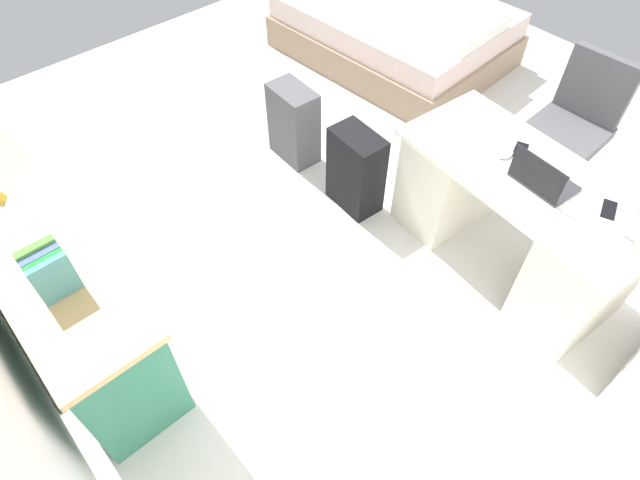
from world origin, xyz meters
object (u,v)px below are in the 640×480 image
object	(u,v)px
suitcase_black	(356,171)
laptop	(541,179)
computer_mouse	(506,154)
desk_lamp	(639,195)
credenza	(57,284)
office_chair	(568,134)
bed	(395,31)
desk	(513,218)
cell_phone_by_mouse	(520,150)
cell_phone_near_laptop	(609,209)
suitcase_spare_grey	(294,124)

from	to	relation	value
suitcase_black	laptop	bearing A→B (deg)	-160.78
computer_mouse	desk_lamp	distance (m)	0.73
computer_mouse	credenza	bearing A→B (deg)	67.92
office_chair	suitcase_black	bearing A→B (deg)	57.25
credenza	bed	distance (m)	3.55
computer_mouse	suitcase_black	bearing A→B (deg)	29.14
desk	laptop	bearing A→B (deg)	149.52
cell_phone_by_mouse	cell_phone_near_laptop	bearing A→B (deg)	154.68
laptop	cell_phone_by_mouse	world-z (taller)	laptop
office_chair	cell_phone_near_laptop	world-z (taller)	office_chair
suitcase_black	computer_mouse	xyz separation A→B (m)	(-0.79, -0.35, 0.45)
computer_mouse	cell_phone_by_mouse	xyz separation A→B (m)	(-0.03, -0.10, -0.01)
suitcase_spare_grey	desk_lamp	xyz separation A→B (m)	(-2.14, -0.26, 0.70)
desk_lamp	suitcase_spare_grey	bearing A→B (deg)	7.04
bed	desk_lamp	bearing A→B (deg)	153.21
suitcase_spare_grey	laptop	distance (m)	1.80
desk_lamp	computer_mouse	bearing A→B (deg)	-5.95
credenza	cell_phone_by_mouse	size ratio (longest dim) A/B	13.24
credenza	desk_lamp	world-z (taller)	desk_lamp
credenza	cell_phone_near_laptop	size ratio (longest dim) A/B	13.24
computer_mouse	cell_phone_by_mouse	distance (m)	0.10
suitcase_spare_grey	cell_phone_by_mouse	world-z (taller)	cell_phone_by_mouse
cell_phone_near_laptop	computer_mouse	bearing A→B (deg)	-16.66
office_chair	credenza	distance (m)	3.28
laptop	cell_phone_by_mouse	size ratio (longest dim) A/B	2.42
office_chair	laptop	size ratio (longest dim) A/B	2.86
desk	cell_phone_by_mouse	bearing A→B (deg)	-38.20
cell_phone_near_laptop	cell_phone_by_mouse	bearing A→B (deg)	-26.53
computer_mouse	desk_lamp	world-z (taller)	desk_lamp
computer_mouse	cell_phone_near_laptop	bearing A→B (deg)	-170.15
bed	laptop	distance (m)	2.60
suitcase_black	cell_phone_near_laptop	size ratio (longest dim) A/B	4.30
suitcase_black	cell_phone_near_laptop	world-z (taller)	cell_phone_near_laptop
credenza	computer_mouse	world-z (taller)	computer_mouse
credenza	desk	bearing A→B (deg)	-121.17
suitcase_black	computer_mouse	size ratio (longest dim) A/B	5.84
cell_phone_near_laptop	laptop	bearing A→B (deg)	-2.68
bed	suitcase_black	world-z (taller)	suitcase_black
desk	bed	distance (m)	2.46
suitcase_black	computer_mouse	bearing A→B (deg)	-152.17
laptop	computer_mouse	world-z (taller)	laptop
office_chair	bed	xyz separation A→B (m)	(1.91, -0.38, -0.18)
desk	credenza	bearing A→B (deg)	58.83
desk	cell_phone_near_laptop	world-z (taller)	cell_phone_near_laptop
desk	credenza	distance (m)	2.57
bed	suitcase_spare_grey	world-z (taller)	bed
desk	office_chair	world-z (taller)	office_chair
cell_phone_near_laptop	suitcase_spare_grey	bearing A→B (deg)	-10.56
desk	computer_mouse	xyz separation A→B (m)	(0.18, -0.02, 0.36)
suitcase_black	credenza	bearing A→B (deg)	83.22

